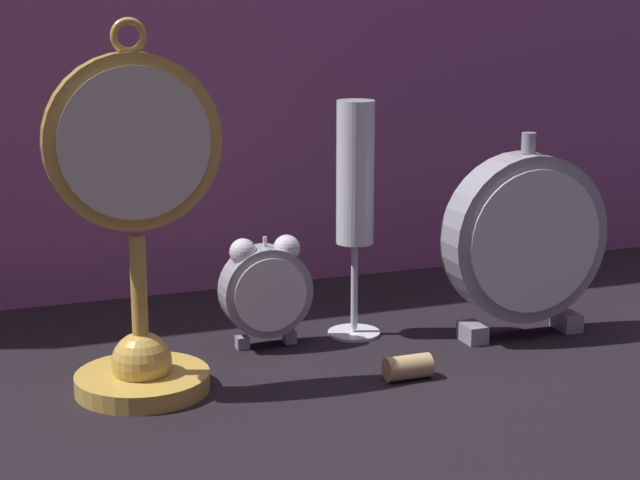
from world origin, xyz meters
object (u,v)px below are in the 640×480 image
pocket_watch_on_stand (137,248)px  alarm_clock_twin_bell (266,286)px  champagne_flute (355,191)px  wine_cork (408,367)px  mantel_clock_silver (525,239)px

pocket_watch_on_stand → alarm_clock_twin_bell: bearing=29.0°
pocket_watch_on_stand → champagne_flute: bearing=19.0°
champagne_flute → wine_cork: 0.19m
pocket_watch_on_stand → alarm_clock_twin_bell: size_ratio=2.91×
pocket_watch_on_stand → champagne_flute: size_ratio=1.35×
mantel_clock_silver → pocket_watch_on_stand: bearing=-177.6°
pocket_watch_on_stand → alarm_clock_twin_bell: (0.14, 0.08, -0.07)m
pocket_watch_on_stand → alarm_clock_twin_bell: pocket_watch_on_stand is taller
mantel_clock_silver → champagne_flute: (-0.16, 0.06, 0.05)m
mantel_clock_silver → wine_cork: (-0.16, -0.07, -0.09)m
pocket_watch_on_stand → wine_cork: (0.23, -0.05, -0.12)m
pocket_watch_on_stand → mantel_clock_silver: bearing=2.4°
champagne_flute → pocket_watch_on_stand: bearing=-161.0°
champagne_flute → wine_cork: bearing=-91.2°
pocket_watch_on_stand → wine_cork: size_ratio=7.58×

